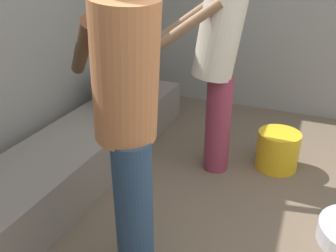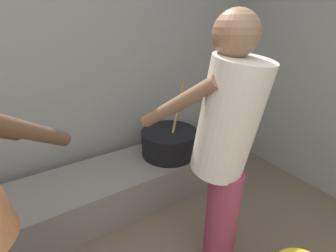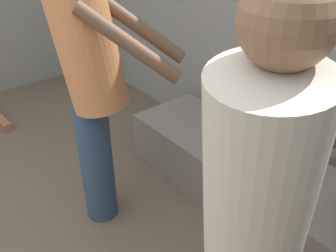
{
  "view_description": "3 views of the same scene",
  "coord_description": "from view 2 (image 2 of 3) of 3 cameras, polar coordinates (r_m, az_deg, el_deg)",
  "views": [
    {
      "loc": [
        -1.48,
        0.2,
        1.61
      ],
      "look_at": [
        0.34,
        0.95,
        0.67
      ],
      "focal_mm": 38.62,
      "sensor_mm": 36.0,
      "label": 1
    },
    {
      "loc": [
        0.17,
        0.07,
        1.58
      ],
      "look_at": [
        0.95,
        1.28,
        0.93
      ],
      "focal_mm": 25.19,
      "sensor_mm": 36.0,
      "label": 2
    },
    {
      "loc": [
        1.46,
        0.2,
        1.71
      ],
      "look_at": [
        0.31,
        1.12,
        0.82
      ],
      "focal_mm": 37.74,
      "sensor_mm": 36.0,
      "label": 3
    }
  ],
  "objects": [
    {
      "name": "cook_in_cream_shirt",
      "position": [
        1.33,
        13.49,
        -5.19
      ],
      "size": [
        0.53,
        0.74,
        1.63
      ],
      "color": "#8C3347",
      "rests_on": "ground_plane"
    },
    {
      "name": "hearth_ledge",
      "position": [
        2.28,
        -12.64,
        -14.13
      ],
      "size": [
        2.55,
        0.6,
        0.37
      ],
      "primitive_type": "cube",
      "color": "slate",
      "rests_on": "ground_plane"
    },
    {
      "name": "cooking_pot_main",
      "position": [
        2.3,
        0.3,
        -3.9
      ],
      "size": [
        0.54,
        0.54,
        0.7
      ],
      "color": "black",
      "rests_on": "hearth_ledge"
    }
  ]
}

